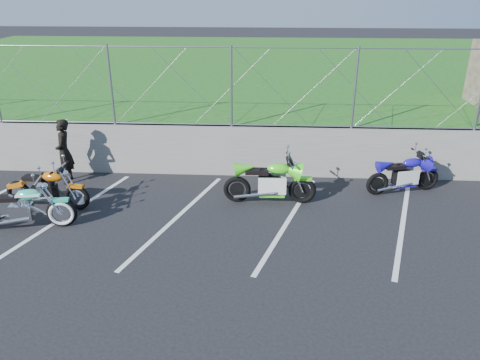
# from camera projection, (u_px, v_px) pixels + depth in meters

# --- Properties ---
(ground) EXTENTS (90.00, 90.00, 0.00)m
(ground) POSITION_uv_depth(u_px,v_px,m) (169.00, 240.00, 9.19)
(ground) COLOR black
(ground) RESTS_ON ground
(retaining_wall) EXTENTS (30.00, 0.22, 1.30)m
(retaining_wall) POSITION_uv_depth(u_px,v_px,m) (194.00, 150.00, 12.15)
(retaining_wall) COLOR slate
(retaining_wall) RESTS_ON ground
(grass_field) EXTENTS (30.00, 20.00, 1.30)m
(grass_field) POSITION_uv_depth(u_px,v_px,m) (226.00, 77.00, 21.33)
(grass_field) COLOR #1B5316
(grass_field) RESTS_ON ground
(chain_link_fence) EXTENTS (28.00, 0.03, 2.00)m
(chain_link_fence) POSITION_uv_depth(u_px,v_px,m) (191.00, 87.00, 11.50)
(chain_link_fence) COLOR gray
(chain_link_fence) RESTS_ON retaining_wall
(parking_lines) EXTENTS (18.29, 4.31, 0.01)m
(parking_lines) POSITION_uv_depth(u_px,v_px,m) (233.00, 218.00, 10.05)
(parking_lines) COLOR silver
(parking_lines) RESTS_ON ground
(cruiser_turquoise) EXTENTS (2.14, 0.67, 1.07)m
(cruiser_turquoise) POSITION_uv_depth(u_px,v_px,m) (24.00, 209.00, 9.49)
(cruiser_turquoise) COLOR black
(cruiser_turquoise) RESTS_ON ground
(naked_orange) EXTENTS (2.00, 0.68, 1.00)m
(naked_orange) POSITION_uv_depth(u_px,v_px,m) (48.00, 190.00, 10.38)
(naked_orange) COLOR black
(naked_orange) RESTS_ON ground
(sportbike_green) EXTENTS (2.11, 0.75, 1.09)m
(sportbike_green) POSITION_uv_depth(u_px,v_px,m) (271.00, 184.00, 10.59)
(sportbike_green) COLOR black
(sportbike_green) RESTS_ON ground
(sportbike_blue) EXTENTS (1.84, 0.72, 0.98)m
(sportbike_blue) POSITION_uv_depth(u_px,v_px,m) (404.00, 176.00, 11.13)
(sportbike_blue) COLOR black
(sportbike_blue) RESTS_ON ground
(person_standing) EXTENTS (0.52, 0.67, 1.63)m
(person_standing) POSITION_uv_depth(u_px,v_px,m) (64.00, 152.00, 11.55)
(person_standing) COLOR black
(person_standing) RESTS_ON ground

